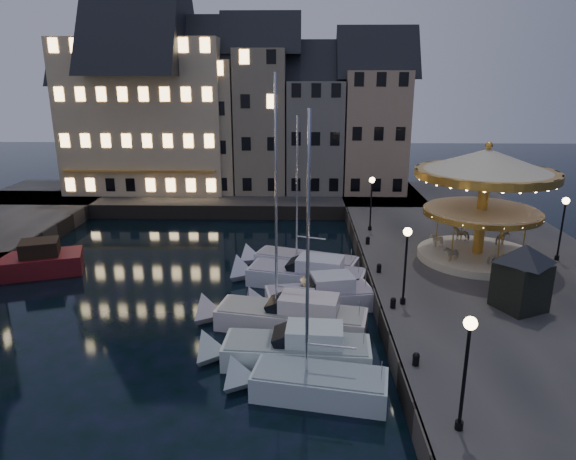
{
  "coord_description": "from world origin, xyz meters",
  "views": [
    {
      "loc": [
        1.79,
        -23.82,
        12.72
      ],
      "look_at": [
        1.0,
        8.0,
        3.2
      ],
      "focal_mm": 32.0,
      "sensor_mm": 36.0,
      "label": 1
    }
  ],
  "objects_px": {
    "streetlamp_b": "(406,255)",
    "bollard_d": "(368,240)",
    "bollard_b": "(393,302)",
    "motorboat_e": "(300,275)",
    "streetlamp_a": "(467,358)",
    "motorboat_d": "(312,298)",
    "carousel": "(485,184)",
    "bollard_a": "(416,359)",
    "ticket_kiosk": "(523,266)",
    "motorboat_f": "(298,262)",
    "bollard_c": "(379,268)",
    "motorboat_c": "(284,316)",
    "motorboat_a": "(306,384)",
    "streetlamp_c": "(371,196)",
    "motorboat_b": "(288,351)",
    "streetlamp_d": "(563,220)",
    "red_fishing_boat": "(20,265)"
  },
  "relations": [
    {
      "from": "carousel",
      "to": "bollard_a",
      "type": "bearing_deg",
      "value": -117.37
    },
    {
      "from": "bollard_a",
      "to": "motorboat_a",
      "type": "distance_m",
      "value": 4.67
    },
    {
      "from": "streetlamp_c",
      "to": "motorboat_b",
      "type": "xyz_separation_m",
      "value": [
        -5.94,
        -17.36,
        -3.38
      ]
    },
    {
      "from": "bollard_a",
      "to": "bollard_d",
      "type": "height_order",
      "value": "same"
    },
    {
      "from": "motorboat_a",
      "to": "red_fishing_boat",
      "type": "distance_m",
      "value": 22.94
    },
    {
      "from": "motorboat_e",
      "to": "motorboat_f",
      "type": "relative_size",
      "value": 0.79
    },
    {
      "from": "bollard_c",
      "to": "red_fishing_boat",
      "type": "relative_size",
      "value": 0.07
    },
    {
      "from": "red_fishing_boat",
      "to": "motorboat_c",
      "type": "bearing_deg",
      "value": -21.79
    },
    {
      "from": "streetlamp_d",
      "to": "carousel",
      "type": "distance_m",
      "value": 5.65
    },
    {
      "from": "streetlamp_a",
      "to": "motorboat_f",
      "type": "xyz_separation_m",
      "value": [
        -5.53,
        18.2,
        -3.49
      ]
    },
    {
      "from": "streetlamp_b",
      "to": "bollard_d",
      "type": "height_order",
      "value": "streetlamp_b"
    },
    {
      "from": "streetlamp_b",
      "to": "bollard_b",
      "type": "distance_m",
      "value": 2.54
    },
    {
      "from": "bollard_d",
      "to": "streetlamp_d",
      "type": "bearing_deg",
      "value": -14.15
    },
    {
      "from": "streetlamp_d",
      "to": "motorboat_d",
      "type": "height_order",
      "value": "streetlamp_d"
    },
    {
      "from": "streetlamp_a",
      "to": "ticket_kiosk",
      "type": "relative_size",
      "value": 1.06
    },
    {
      "from": "streetlamp_b",
      "to": "carousel",
      "type": "xyz_separation_m",
      "value": [
        6.14,
        7.02,
        2.3
      ]
    },
    {
      "from": "streetlamp_a",
      "to": "streetlamp_c",
      "type": "bearing_deg",
      "value": 90.0
    },
    {
      "from": "streetlamp_b",
      "to": "motorboat_e",
      "type": "distance_m",
      "value": 8.43
    },
    {
      "from": "bollard_a",
      "to": "motorboat_d",
      "type": "height_order",
      "value": "motorboat_d"
    },
    {
      "from": "streetlamp_b",
      "to": "motorboat_a",
      "type": "bearing_deg",
      "value": -129.15
    },
    {
      "from": "bollard_d",
      "to": "motorboat_c",
      "type": "distance_m",
      "value": 11.86
    },
    {
      "from": "streetlamp_d",
      "to": "bollard_a",
      "type": "relative_size",
      "value": 7.32
    },
    {
      "from": "streetlamp_a",
      "to": "motorboat_a",
      "type": "relative_size",
      "value": 0.38
    },
    {
      "from": "streetlamp_c",
      "to": "streetlamp_d",
      "type": "height_order",
      "value": "same"
    },
    {
      "from": "carousel",
      "to": "red_fishing_boat",
      "type": "bearing_deg",
      "value": -179.41
    },
    {
      "from": "streetlamp_a",
      "to": "bollard_d",
      "type": "distance_m",
      "value": 20.15
    },
    {
      "from": "motorboat_b",
      "to": "motorboat_f",
      "type": "xyz_separation_m",
      "value": [
        0.41,
        12.05,
        -0.11
      ]
    },
    {
      "from": "bollard_c",
      "to": "carousel",
      "type": "xyz_separation_m",
      "value": [
        6.74,
        2.52,
        4.72
      ]
    },
    {
      "from": "motorboat_e",
      "to": "streetlamp_b",
      "type": "bearing_deg",
      "value": -45.64
    },
    {
      "from": "bollard_c",
      "to": "motorboat_c",
      "type": "bearing_deg",
      "value": -139.02
    },
    {
      "from": "streetlamp_a",
      "to": "red_fishing_boat",
      "type": "bearing_deg",
      "value": 145.17
    },
    {
      "from": "carousel",
      "to": "bollard_c",
      "type": "bearing_deg",
      "value": -159.48
    },
    {
      "from": "bollard_a",
      "to": "bollard_b",
      "type": "distance_m",
      "value": 5.5
    },
    {
      "from": "streetlamp_a",
      "to": "ticket_kiosk",
      "type": "xyz_separation_m",
      "value": [
        5.82,
        9.6,
        -0.38
      ]
    },
    {
      "from": "motorboat_a",
      "to": "motorboat_c",
      "type": "height_order",
      "value": "motorboat_c"
    },
    {
      "from": "motorboat_b",
      "to": "ticket_kiosk",
      "type": "xyz_separation_m",
      "value": [
        11.76,
        3.45,
        2.99
      ]
    },
    {
      "from": "streetlamp_b",
      "to": "bollard_d",
      "type": "relative_size",
      "value": 7.32
    },
    {
      "from": "streetlamp_a",
      "to": "motorboat_e",
      "type": "distance_m",
      "value": 16.77
    },
    {
      "from": "streetlamp_a",
      "to": "motorboat_c",
      "type": "distance_m",
      "value": 11.93
    },
    {
      "from": "streetlamp_a",
      "to": "bollard_c",
      "type": "distance_m",
      "value": 14.71
    },
    {
      "from": "streetlamp_a",
      "to": "motorboat_d",
      "type": "distance_m",
      "value": 13.4
    },
    {
      "from": "streetlamp_d",
      "to": "red_fishing_boat",
      "type": "distance_m",
      "value": 35.48
    },
    {
      "from": "bollard_a",
      "to": "motorboat_b",
      "type": "xyz_separation_m",
      "value": [
        -5.34,
        2.14,
        -0.96
      ]
    },
    {
      "from": "streetlamp_a",
      "to": "streetlamp_b",
      "type": "distance_m",
      "value": 10.0
    },
    {
      "from": "streetlamp_a",
      "to": "motorboat_b",
      "type": "height_order",
      "value": "streetlamp_a"
    },
    {
      "from": "bollard_b",
      "to": "ticket_kiosk",
      "type": "bearing_deg",
      "value": 0.85
    },
    {
      "from": "carousel",
      "to": "streetlamp_c",
      "type": "bearing_deg",
      "value": 133.49
    },
    {
      "from": "motorboat_a",
      "to": "motorboat_b",
      "type": "bearing_deg",
      "value": 108.32
    },
    {
      "from": "streetlamp_b",
      "to": "bollard_a",
      "type": "bearing_deg",
      "value": -95.71
    },
    {
      "from": "bollard_b",
      "to": "motorboat_e",
      "type": "xyz_separation_m",
      "value": [
        -4.8,
        6.02,
        -0.96
      ]
    }
  ]
}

